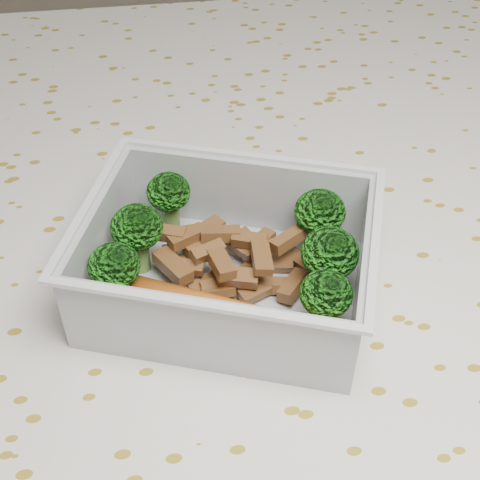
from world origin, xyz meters
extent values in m
cube|color=brown|center=(0.00, 0.00, 0.73)|extent=(1.40, 0.90, 0.04)
cube|color=silver|center=(0.00, 0.00, 0.75)|extent=(1.46, 0.96, 0.01)
cube|color=silver|center=(0.00, 0.48, 0.66)|extent=(1.46, 0.01, 0.18)
cube|color=silver|center=(-0.01, -0.02, 0.76)|extent=(0.22, 0.20, 0.00)
cube|color=silver|center=(0.01, 0.05, 0.79)|extent=(0.18, 0.07, 0.06)
cube|color=silver|center=(-0.04, -0.08, 0.79)|extent=(0.18, 0.07, 0.06)
cube|color=silver|center=(0.07, -0.05, 0.79)|extent=(0.05, 0.13, 0.06)
cube|color=silver|center=(-0.10, 0.01, 0.79)|extent=(0.05, 0.13, 0.06)
cube|color=silver|center=(0.01, 0.05, 0.82)|extent=(0.19, 0.07, 0.00)
cube|color=silver|center=(-0.04, -0.09, 0.82)|extent=(0.19, 0.07, 0.00)
cube|color=silver|center=(0.08, -0.05, 0.82)|extent=(0.05, 0.13, 0.00)
cube|color=silver|center=(-0.10, 0.01, 0.82)|extent=(0.05, 0.13, 0.00)
cylinder|color=#608C3F|center=(-0.05, 0.04, 0.78)|extent=(0.02, 0.02, 0.03)
ellipsoid|color=#1E8414|center=(-0.05, 0.04, 0.80)|extent=(0.03, 0.03, 0.03)
cylinder|color=#608C3F|center=(0.06, 0.01, 0.77)|extent=(0.02, 0.02, 0.03)
ellipsoid|color=#1E8414|center=(0.06, 0.01, 0.80)|extent=(0.04, 0.04, 0.03)
cylinder|color=#608C3F|center=(-0.07, 0.01, 0.77)|extent=(0.02, 0.02, 0.03)
ellipsoid|color=#1E8414|center=(-0.07, 0.01, 0.80)|extent=(0.04, 0.04, 0.03)
cylinder|color=#608C3F|center=(0.05, -0.03, 0.77)|extent=(0.02, 0.02, 0.03)
ellipsoid|color=#1E8414|center=(0.05, -0.03, 0.80)|extent=(0.04, 0.04, 0.03)
cylinder|color=#608C3F|center=(-0.09, -0.03, 0.77)|extent=(0.02, 0.02, 0.03)
ellipsoid|color=#1E8414|center=(-0.09, -0.03, 0.80)|extent=(0.03, 0.03, 0.03)
cylinder|color=#608C3F|center=(0.04, -0.07, 0.77)|extent=(0.02, 0.02, 0.03)
ellipsoid|color=#1E8414|center=(0.04, -0.07, 0.80)|extent=(0.03, 0.03, 0.03)
cube|color=brown|center=(0.01, 0.02, 0.77)|extent=(0.02, 0.03, 0.01)
cube|color=brown|center=(0.02, 0.02, 0.77)|extent=(0.03, 0.03, 0.01)
cube|color=brown|center=(0.03, 0.00, 0.79)|extent=(0.03, 0.02, 0.01)
cube|color=brown|center=(-0.01, -0.03, 0.78)|extent=(0.03, 0.02, 0.01)
cube|color=brown|center=(0.02, -0.03, 0.77)|extent=(0.03, 0.02, 0.01)
cube|color=brown|center=(0.01, 0.00, 0.79)|extent=(0.03, 0.02, 0.01)
cube|color=brown|center=(-0.05, 0.01, 0.79)|extent=(0.03, 0.02, 0.01)
cube|color=brown|center=(0.02, -0.01, 0.77)|extent=(0.03, 0.02, 0.01)
cube|color=brown|center=(-0.02, -0.03, 0.77)|extent=(0.02, 0.01, 0.01)
cube|color=brown|center=(-0.02, 0.03, 0.78)|extent=(0.03, 0.03, 0.01)
cube|color=brown|center=(-0.02, -0.02, 0.77)|extent=(0.04, 0.02, 0.01)
cube|color=brown|center=(0.00, 0.01, 0.78)|extent=(0.03, 0.03, 0.01)
cube|color=brown|center=(-0.01, -0.02, 0.77)|extent=(0.04, 0.02, 0.01)
cube|color=brown|center=(-0.05, -0.01, 0.78)|extent=(0.03, 0.04, 0.01)
cube|color=brown|center=(0.01, -0.02, 0.79)|extent=(0.01, 0.03, 0.01)
cube|color=brown|center=(0.03, -0.03, 0.77)|extent=(0.03, 0.03, 0.01)
cube|color=brown|center=(-0.04, -0.01, 0.78)|extent=(0.02, 0.02, 0.01)
cube|color=brown|center=(0.02, 0.00, 0.77)|extent=(0.03, 0.02, 0.01)
cube|color=brown|center=(-0.04, 0.01, 0.79)|extent=(0.03, 0.02, 0.01)
cube|color=brown|center=(-0.05, 0.01, 0.77)|extent=(0.01, 0.02, 0.01)
cube|color=brown|center=(0.00, -0.01, 0.77)|extent=(0.03, 0.03, 0.01)
cube|color=brown|center=(-0.02, -0.01, 0.79)|extent=(0.03, 0.02, 0.01)
cube|color=brown|center=(-0.01, 0.01, 0.79)|extent=(0.03, 0.02, 0.01)
cube|color=brown|center=(-0.04, 0.00, 0.77)|extent=(0.03, 0.01, 0.01)
cube|color=brown|center=(0.00, -0.03, 0.77)|extent=(0.02, 0.02, 0.01)
cube|color=brown|center=(-0.02, -0.02, 0.79)|extent=(0.02, 0.03, 0.01)
cube|color=brown|center=(-0.03, 0.01, 0.78)|extent=(0.03, 0.02, 0.01)
cube|color=brown|center=(-0.03, 0.03, 0.77)|extent=(0.01, 0.03, 0.01)
cube|color=brown|center=(-0.03, -0.02, 0.77)|extent=(0.03, 0.02, 0.01)
cube|color=brown|center=(0.04, -0.01, 0.77)|extent=(0.02, 0.03, 0.01)
cylinder|color=#BE5B1B|center=(-0.02, -0.06, 0.77)|extent=(0.14, 0.09, 0.03)
sphere|color=#BE5B1B|center=(0.04, -0.09, 0.77)|extent=(0.03, 0.03, 0.03)
sphere|color=#BE5B1B|center=(-0.09, -0.03, 0.77)|extent=(0.03, 0.03, 0.03)
camera|label=1|loc=(-0.05, -0.34, 1.11)|focal=50.00mm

